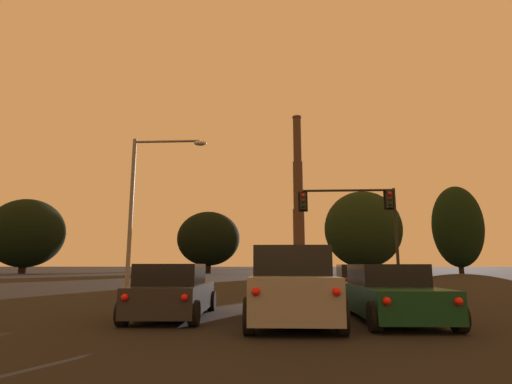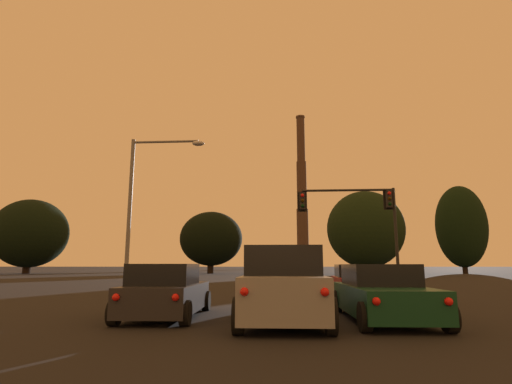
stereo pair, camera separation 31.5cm
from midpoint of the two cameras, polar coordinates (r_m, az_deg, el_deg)
The scene contains 12 objects.
sedan_right_lane_second at distance 11.26m, azimuth 18.28°, elevation -13.63°, with size 2.08×4.74×1.43m.
sedan_right_lane_front at distance 18.52m, azimuth 14.59°, elevation -12.33°, with size 2.14×4.76×1.43m.
suv_center_lane_second at distance 10.45m, azimuth 4.75°, elevation -13.14°, with size 2.16×4.93×1.86m.
hatchback_left_lane_second at distance 11.48m, azimuth -11.88°, elevation -13.87°, with size 2.06×4.16×1.44m.
traffic_light_overhead_right at distance 24.83m, azimuth 15.23°, elevation -2.64°, with size 5.95×0.50×5.97m.
street_lamp at distance 20.80m, azimuth -15.37°, elevation -0.33°, with size 3.82×0.36×7.78m.
smokestack at distance 160.51m, azimuth 6.67°, elevation -2.06°, with size 7.30×7.30×62.30m.
treeline_right_mid at distance 75.71m, azimuth 27.37°, elevation -4.36°, with size 8.19×7.37×14.67m.
treeline_far_left at distance 64.12m, azimuth 16.07°, elevation -5.99°, with size 7.67×6.90×10.33m.
treeline_center_left at distance 66.85m, azimuth -6.30°, elevation -6.64°, with size 10.32×9.29×10.13m.
treeline_far_right at distance 61.47m, azimuth 15.53°, elevation -5.14°, with size 11.30×10.17×12.26m.
treeline_left_mid at distance 74.94m, azimuth -29.45°, elevation -5.15°, with size 12.00×10.80×12.01m.
Camera 2 is at (0.35, -0.17, 1.41)m, focal length 28.00 mm.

